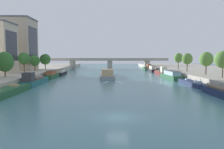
% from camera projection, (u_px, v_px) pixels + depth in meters
% --- Properties ---
extents(ground_plane, '(400.00, 400.00, 0.00)m').
position_uv_depth(ground_plane, '(118.00, 117.00, 26.36)').
color(ground_plane, teal).
extents(quay_left, '(36.00, 170.00, 2.07)m').
position_uv_depth(quay_left, '(1.00, 74.00, 80.37)').
color(quay_left, '#B7AD9E').
rests_on(quay_left, ground).
extents(quay_right, '(36.00, 170.00, 2.07)m').
position_uv_depth(quay_right, '(219.00, 73.00, 81.82)').
color(quay_right, '#B7AD9E').
rests_on(quay_right, ground).
extents(barge_midriver, '(5.29, 23.95, 3.18)m').
position_uv_depth(barge_midriver, '(107.00, 75.00, 77.02)').
color(barge_midriver, gray).
rests_on(barge_midriver, ground).
extents(wake_behind_barge, '(5.60, 5.96, 0.03)m').
position_uv_depth(wake_behind_barge, '(112.00, 82.00, 62.44)').
color(wake_behind_barge, silver).
rests_on(wake_behind_barge, ground).
extents(moored_boat_left_lone, '(3.45, 16.40, 2.39)m').
position_uv_depth(moored_boat_left_lone, '(7.00, 92.00, 41.34)').
color(moored_boat_left_lone, '#235633').
rests_on(moored_boat_left_lone, ground).
extents(moored_boat_left_second, '(3.05, 14.86, 3.42)m').
position_uv_depth(moored_boat_left_second, '(34.00, 81.00, 56.83)').
color(moored_boat_left_second, '#23666B').
rests_on(moored_boat_left_second, ground).
extents(moored_boat_left_end, '(2.26, 12.12, 2.71)m').
position_uv_depth(moored_boat_left_end, '(52.00, 75.00, 74.13)').
color(moored_boat_left_end, '#235633').
rests_on(moored_boat_left_end, ground).
extents(moored_boat_left_near, '(2.31, 11.30, 2.36)m').
position_uv_depth(moored_boat_left_near, '(62.00, 72.00, 86.84)').
color(moored_boat_left_near, black).
rests_on(moored_boat_left_near, ground).
extents(moored_boat_right_gap_after, '(2.32, 12.73, 3.28)m').
position_uv_depth(moored_boat_right_gap_after, '(223.00, 92.00, 39.01)').
color(moored_boat_right_gap_after, '#1E284C').
rests_on(moored_boat_right_gap_after, ground).
extents(moored_boat_right_downstream, '(2.48, 14.65, 2.12)m').
position_uv_depth(moored_boat_right_downstream, '(192.00, 83.00, 55.80)').
color(moored_boat_right_downstream, '#1E284C').
rests_on(moored_boat_right_downstream, ground).
extents(moored_boat_right_lone, '(3.54, 16.11, 2.64)m').
position_uv_depth(moored_boat_right_lone, '(171.00, 75.00, 72.12)').
color(moored_boat_right_lone, '#235633').
rests_on(moored_boat_right_lone, ground).
extents(moored_boat_right_near, '(2.81, 15.50, 3.44)m').
position_uv_depth(moored_boat_right_near, '(161.00, 72.00, 88.23)').
color(moored_boat_right_near, maroon).
rests_on(moored_boat_right_near, ground).
extents(moored_boat_right_midway, '(2.26, 11.31, 2.96)m').
position_uv_depth(moored_boat_right_midway, '(152.00, 69.00, 104.00)').
color(moored_boat_right_midway, black).
rests_on(moored_boat_right_midway, ground).
extents(moored_boat_right_far, '(2.94, 15.43, 3.27)m').
position_uv_depth(moored_boat_right_far, '(147.00, 68.00, 119.56)').
color(moored_boat_right_far, '#235633').
rests_on(moored_boat_right_far, ground).
extents(tree_left_distant, '(4.29, 4.29, 6.27)m').
position_uv_depth(tree_left_distant, '(5.00, 62.00, 55.71)').
color(tree_left_distant, brown).
rests_on(tree_left_distant, quay_left).
extents(tree_left_past_mid, '(3.59, 3.59, 6.33)m').
position_uv_depth(tree_left_past_mid, '(24.00, 59.00, 69.09)').
color(tree_left_past_mid, brown).
rests_on(tree_left_past_mid, quay_left).
extents(tree_left_nearest, '(3.69, 3.69, 5.55)m').
position_uv_depth(tree_left_nearest, '(35.00, 61.00, 80.09)').
color(tree_left_nearest, brown).
rests_on(tree_left_nearest, quay_left).
extents(tree_left_second, '(4.31, 4.31, 6.15)m').
position_uv_depth(tree_left_second, '(45.00, 59.00, 91.60)').
color(tree_left_second, brown).
rests_on(tree_left_second, quay_left).
extents(tree_right_third, '(3.99, 3.99, 6.43)m').
position_uv_depth(tree_right_third, '(223.00, 60.00, 53.42)').
color(tree_right_third, brown).
rests_on(tree_right_third, quay_right).
extents(tree_right_distant, '(3.77, 3.77, 6.38)m').
position_uv_depth(tree_right_distant, '(206.00, 59.00, 62.88)').
color(tree_right_distant, brown).
rests_on(tree_right_distant, quay_right).
extents(tree_right_far, '(3.51, 3.51, 6.23)m').
position_uv_depth(tree_right_far, '(187.00, 59.00, 75.90)').
color(tree_right_far, brown).
rests_on(tree_right_far, quay_right).
extents(tree_right_midway, '(3.26, 3.26, 6.41)m').
position_uv_depth(tree_right_midway, '(179.00, 58.00, 85.25)').
color(tree_right_midway, brown).
rests_on(tree_right_midway, quay_right).
extents(building_left_middle, '(14.29, 12.68, 19.54)m').
position_uv_depth(building_left_middle, '(15.00, 44.00, 85.37)').
color(building_left_middle, '#B2A38E').
rests_on(building_left_middle, quay_left).
extents(bridge_far, '(67.07, 4.40, 6.21)m').
position_uv_depth(bridge_far, '(110.00, 62.00, 129.65)').
color(bridge_far, '#9E998E').
rests_on(bridge_far, ground).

